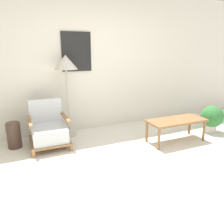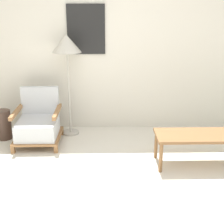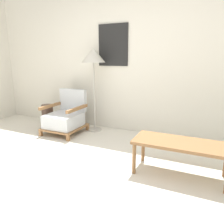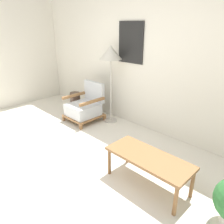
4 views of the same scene
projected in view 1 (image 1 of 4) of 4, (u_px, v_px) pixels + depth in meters
name	position (u px, v px, depth m)	size (l,w,h in m)	color
ground_plane	(147.00, 179.00, 2.77)	(14.00, 14.00, 0.00)	silver
wall_back	(92.00, 62.00, 4.31)	(8.00, 0.09, 2.70)	silver
armchair	(49.00, 130.00, 3.68)	(0.63, 0.67, 0.77)	olive
floor_lamp	(66.00, 66.00, 3.85)	(0.42, 0.42, 1.50)	#B7B2A8
coffee_table	(176.00, 122.00, 3.84)	(1.05, 0.44, 0.41)	brown
vase	(14.00, 135.00, 3.63)	(0.22, 0.22, 0.44)	#473328
potted_plant	(212.00, 117.00, 4.30)	(0.43, 0.43, 0.54)	beige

